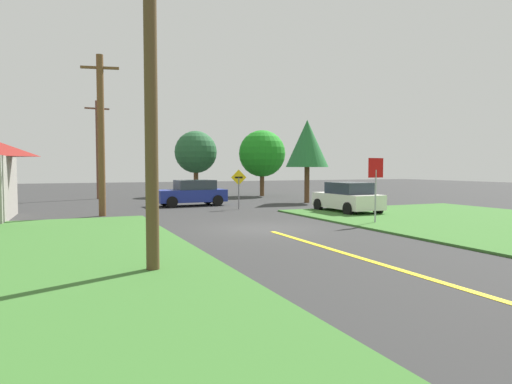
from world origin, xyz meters
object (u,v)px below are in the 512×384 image
(car_approaching_junction, at_px, (192,193))
(utility_pole_mid, at_px, (101,134))
(pine_tree_center, at_px, (196,152))
(oak_tree_left, at_px, (262,154))
(utility_pole_near, at_px, (151,70))
(direction_sign, at_px, (239,185))
(car_on_crossroad, at_px, (348,198))
(utility_pole_far, at_px, (98,148))
(oak_tree_right, at_px, (307,144))
(stop_sign, at_px, (376,177))

(car_approaching_junction, relative_size, utility_pole_mid, 0.56)
(car_approaching_junction, height_order, pine_tree_center, pine_tree_center)
(utility_pole_mid, bearing_deg, oak_tree_left, 39.82)
(utility_pole_mid, distance_m, pine_tree_center, 16.44)
(oak_tree_left, distance_m, pine_tree_center, 5.63)
(utility_pole_mid, bearing_deg, utility_pole_near, -89.91)
(direction_sign, bearing_deg, oak_tree_left, 59.65)
(oak_tree_left, bearing_deg, utility_pole_near, -119.18)
(car_on_crossroad, bearing_deg, direction_sign, 47.35)
(utility_pole_far, bearing_deg, oak_tree_left, -7.28)
(car_on_crossroad, height_order, oak_tree_right, oak_tree_right)
(stop_sign, xyz_separation_m, oak_tree_right, (3.21, 11.43, 2.01))
(utility_pole_mid, bearing_deg, pine_tree_center, 57.91)
(car_on_crossroad, relative_size, oak_tree_left, 0.75)
(car_approaching_junction, xyz_separation_m, direction_sign, (1.84, -3.42, 0.61))
(oak_tree_left, bearing_deg, utility_pole_far, 172.72)
(utility_pole_far, distance_m, pine_tree_center, 7.96)
(utility_pole_near, height_order, utility_pole_mid, utility_pole_near)
(utility_pole_mid, relative_size, pine_tree_center, 1.43)
(pine_tree_center, relative_size, oak_tree_right, 0.98)
(car_on_crossroad, xyz_separation_m, oak_tree_right, (1.45, 6.87, 3.20))
(car_on_crossroad, distance_m, utility_pole_near, 16.03)
(car_approaching_junction, distance_m, pine_tree_center, 10.56)
(stop_sign, distance_m, utility_pole_near, 11.88)
(pine_tree_center, xyz_separation_m, oak_tree_right, (4.85, -10.43, 0.30))
(utility_pole_near, relative_size, oak_tree_left, 1.60)
(utility_pole_far, xyz_separation_m, direction_sign, (6.75, -12.37, -2.47))
(stop_sign, relative_size, utility_pole_mid, 0.36)
(direction_sign, height_order, oak_tree_right, oak_tree_right)
(utility_pole_far, distance_m, direction_sign, 14.31)
(car_approaching_junction, bearing_deg, oak_tree_left, -140.93)
(car_approaching_junction, xyz_separation_m, oak_tree_left, (8.11, 7.29, 2.78))
(utility_pole_far, distance_m, oak_tree_right, 16.04)
(car_on_crossroad, height_order, oak_tree_left, oak_tree_left)
(utility_pole_mid, bearing_deg, car_on_crossroad, -15.57)
(utility_pole_mid, height_order, utility_pole_far, utility_pole_mid)
(utility_pole_near, xyz_separation_m, utility_pole_mid, (-0.02, 13.18, -0.54))
(stop_sign, xyz_separation_m, pine_tree_center, (-1.64, 21.86, 1.71))
(car_on_crossroad, distance_m, oak_tree_right, 7.72)
(car_approaching_junction, xyz_separation_m, oak_tree_right, (7.87, -0.74, 3.20))
(car_approaching_junction, relative_size, pine_tree_center, 0.80)
(utility_pole_far, bearing_deg, direction_sign, -61.39)
(stop_sign, relative_size, car_on_crossroad, 0.67)
(stop_sign, height_order, direction_sign, stop_sign)
(car_on_crossroad, xyz_separation_m, direction_sign, (-4.58, 4.19, 0.61))
(pine_tree_center, bearing_deg, car_on_crossroad, -78.87)
(stop_sign, distance_m, oak_tree_right, 12.04)
(car_approaching_junction, distance_m, utility_pole_mid, 7.81)
(utility_pole_near, distance_m, pine_tree_center, 28.48)
(utility_pole_far, xyz_separation_m, oak_tree_right, (12.78, -9.69, 0.12))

